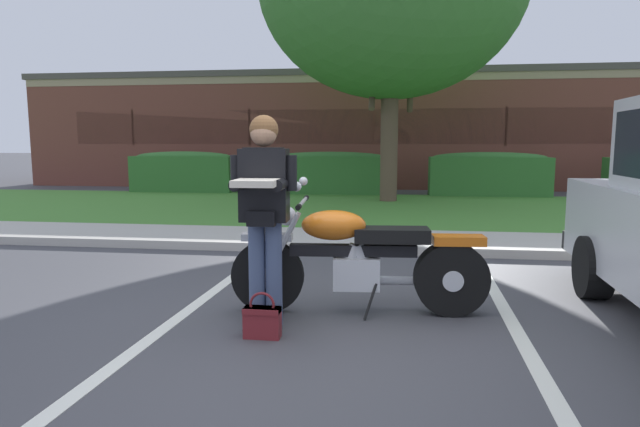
# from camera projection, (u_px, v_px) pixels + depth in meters

# --- Properties ---
(ground_plane) EXTENTS (140.00, 140.00, 0.00)m
(ground_plane) POSITION_uv_depth(u_px,v_px,m) (309.00, 336.00, 4.15)
(ground_plane) COLOR #424247
(curb_strip) EXTENTS (60.00, 0.20, 0.12)m
(curb_strip) POSITION_uv_depth(u_px,v_px,m) (346.00, 249.00, 7.29)
(curb_strip) COLOR #B7B2A8
(curb_strip) RESTS_ON ground
(concrete_walk) EXTENTS (60.00, 1.50, 0.08)m
(concrete_walk) POSITION_uv_depth(u_px,v_px,m) (351.00, 239.00, 8.13)
(concrete_walk) COLOR #B7B2A8
(concrete_walk) RESTS_ON ground
(grass_lawn) EXTENTS (60.00, 6.30, 0.06)m
(grass_lawn) POSITION_uv_depth(u_px,v_px,m) (365.00, 209.00, 11.96)
(grass_lawn) COLOR #478433
(grass_lawn) RESTS_ON ground
(stall_stripe_0) EXTENTS (0.26, 4.40, 0.01)m
(stall_stripe_0) POSITION_uv_depth(u_px,v_px,m) (174.00, 321.00, 4.50)
(stall_stripe_0) COLOR silver
(stall_stripe_0) RESTS_ON ground
(stall_stripe_1) EXTENTS (0.26, 4.40, 0.01)m
(stall_stripe_1) POSITION_uv_depth(u_px,v_px,m) (520.00, 337.00, 4.13)
(stall_stripe_1) COLOR silver
(stall_stripe_1) RESTS_ON ground
(motorcycle) EXTENTS (2.24, 0.82, 1.18)m
(motorcycle) POSITION_uv_depth(u_px,v_px,m) (369.00, 259.00, 4.66)
(motorcycle) COLOR black
(motorcycle) RESTS_ON ground
(rider_person) EXTENTS (0.54, 0.60, 1.70)m
(rider_person) POSITION_uv_depth(u_px,v_px,m) (264.00, 203.00, 4.28)
(rider_person) COLOR black
(rider_person) RESTS_ON ground
(handbag) EXTENTS (0.28, 0.13, 0.36)m
(handbag) POSITION_uv_depth(u_px,v_px,m) (262.00, 319.00, 4.10)
(handbag) COLOR maroon
(handbag) RESTS_ON ground
(hedge_left) EXTENTS (3.03, 0.90, 1.24)m
(hedge_left) POSITION_uv_depth(u_px,v_px,m) (184.00, 171.00, 15.88)
(hedge_left) COLOR #336B2D
(hedge_left) RESTS_ON ground
(hedge_center_left) EXTENTS (3.27, 0.90, 1.24)m
(hedge_center_left) POSITION_uv_depth(u_px,v_px,m) (330.00, 172.00, 15.28)
(hedge_center_left) COLOR #336B2D
(hedge_center_left) RESTS_ON ground
(hedge_center_right) EXTENTS (3.21, 0.90, 1.24)m
(hedge_center_right) POSITION_uv_depth(u_px,v_px,m) (489.00, 174.00, 14.69)
(hedge_center_right) COLOR #336B2D
(hedge_center_right) RESTS_ON ground
(brick_building) EXTENTS (24.09, 8.94, 3.84)m
(brick_building) POSITION_uv_depth(u_px,v_px,m) (378.00, 132.00, 21.35)
(brick_building) COLOR brown
(brick_building) RESTS_ON ground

